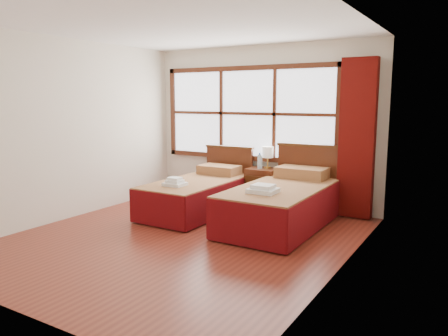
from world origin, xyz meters
The scene contains 15 objects.
floor centered at (0.00, 0.00, 0.00)m, with size 4.50×4.50×0.00m, color maroon.
ceiling centered at (0.00, 0.00, 2.60)m, with size 4.50×4.50×0.00m, color white.
wall_back centered at (0.00, 2.25, 1.30)m, with size 4.00×4.00×0.00m, color silver.
wall_left centered at (-2.00, 0.00, 1.30)m, with size 4.50×4.50×0.00m, color silver.
wall_right centered at (2.00, 0.00, 1.30)m, with size 4.50×4.50×0.00m, color silver.
window centered at (-0.25, 2.21, 1.50)m, with size 3.16×0.06×1.56m.
curtain centered at (1.60, 2.11, 1.17)m, with size 0.50×0.16×2.30m, color #590C08.
bed_left centered at (-0.55, 1.20, 0.29)m, with size 0.98×2.00×0.95m.
bed_right centered at (0.86, 1.20, 0.32)m, with size 1.08×2.10×1.05m.
nightstand centered at (0.16, 1.99, 0.32)m, with size 0.48×0.47×0.64m.
towels_left centered at (-0.59, 0.65, 0.55)m, with size 0.30×0.26×0.12m.
towels_right centered at (0.82, 0.65, 0.61)m, with size 0.35×0.31×0.10m.
lamp centered at (0.19, 2.09, 0.88)m, with size 0.18×0.18×0.35m.
bottle_near centered at (0.12, 1.96, 0.75)m, with size 0.07×0.07×0.26m.
bottle_far centered at (0.12, 1.97, 0.74)m, with size 0.06×0.06×0.22m.
Camera 1 is at (3.19, -4.26, 1.74)m, focal length 35.00 mm.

